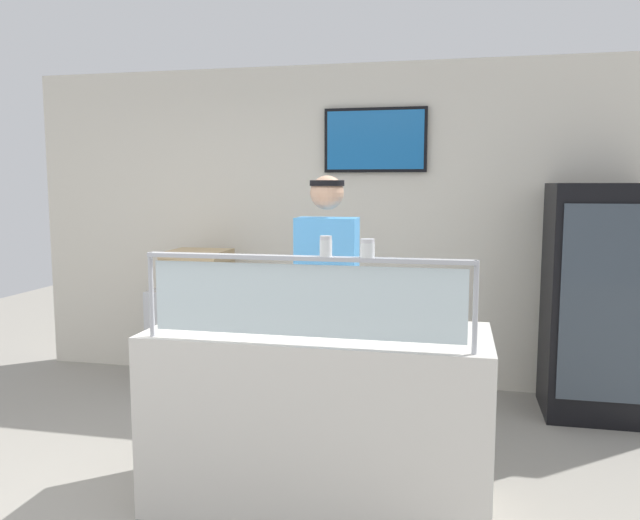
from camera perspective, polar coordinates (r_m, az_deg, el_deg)
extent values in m
plane|color=gray|center=(4.18, 1.82, -17.20)|extent=(12.00, 12.00, 0.00)
cube|color=silver|center=(5.34, 4.88, 3.06)|extent=(6.16, 0.08, 2.70)
cube|color=black|center=(5.27, 5.06, 10.83)|extent=(0.85, 0.04, 0.53)
cube|color=#1966B2|center=(5.25, 5.03, 10.84)|extent=(0.80, 0.01, 0.48)
cube|color=silver|center=(3.43, -0.12, -14.13)|extent=(1.76, 0.75, 0.95)
cylinder|color=#B2B5BC|center=(3.22, -15.12, -3.05)|extent=(0.02, 0.02, 0.42)
cylinder|color=#B2B5BC|center=(2.86, 13.98, -4.24)|extent=(0.02, 0.02, 0.42)
cube|color=silver|center=(2.94, -1.45, -3.73)|extent=(1.50, 0.01, 0.34)
cube|color=#B2B5BC|center=(2.91, -1.46, 0.17)|extent=(1.56, 0.06, 0.02)
cylinder|color=#9EA0A8|center=(3.37, 0.47, -5.91)|extent=(0.46, 0.46, 0.01)
cylinder|color=tan|center=(3.37, 0.47, -5.66)|extent=(0.44, 0.44, 0.02)
cylinder|color=#D65B2D|center=(3.37, 0.47, -5.47)|extent=(0.38, 0.38, 0.01)
cube|color=#ADAFB7|center=(3.35, 0.68, -5.45)|extent=(0.12, 0.29, 0.01)
cylinder|color=white|center=(2.88, 0.54, 1.09)|extent=(0.06, 0.06, 0.08)
cylinder|color=white|center=(2.89, 0.54, 0.86)|extent=(0.05, 0.05, 0.05)
cylinder|color=silver|center=(2.88, 0.54, 2.04)|extent=(0.05, 0.05, 0.02)
cylinder|color=white|center=(2.85, 4.35, 0.90)|extent=(0.07, 0.07, 0.07)
cylinder|color=red|center=(2.85, 4.34, 0.70)|extent=(0.06, 0.06, 0.04)
cylinder|color=silver|center=(2.85, 4.35, 1.76)|extent=(0.06, 0.06, 0.02)
cylinder|color=#23232D|center=(4.10, -0.91, -10.56)|extent=(0.13, 0.13, 0.95)
cylinder|color=#23232D|center=(4.06, 2.17, -10.76)|extent=(0.13, 0.13, 0.95)
cube|color=#4C9EE5|center=(3.91, 0.64, -0.14)|extent=(0.38, 0.21, 0.55)
sphere|color=tan|center=(3.89, 0.64, 6.17)|extent=(0.21, 0.21, 0.21)
cylinder|color=black|center=(3.89, 0.65, 7.02)|extent=(0.21, 0.21, 0.04)
cylinder|color=tan|center=(3.68, 2.69, -2.09)|extent=(0.08, 0.34, 0.08)
cube|color=black|center=(5.02, 23.99, -3.43)|extent=(0.73, 0.63, 1.71)
cube|color=#38424C|center=(4.70, 24.80, -3.70)|extent=(0.63, 0.02, 1.37)
cylinder|color=blue|center=(4.76, 22.13, -2.83)|extent=(0.06, 0.06, 0.20)
cylinder|color=green|center=(4.78, 23.75, -2.85)|extent=(0.06, 0.06, 0.20)
cylinder|color=red|center=(4.81, 25.35, -2.88)|extent=(0.06, 0.06, 0.20)
cylinder|color=green|center=(4.85, 26.93, -2.90)|extent=(0.06, 0.06, 0.20)
cube|color=#B7BABF|center=(5.38, -11.00, -7.00)|extent=(0.70, 0.55, 0.85)
cube|color=tan|center=(5.29, -11.16, -2.30)|extent=(0.51, 0.51, 0.04)
cube|color=tan|center=(5.28, -10.98, -1.83)|extent=(0.48, 0.48, 0.04)
cube|color=tan|center=(5.28, -11.11, -1.34)|extent=(0.50, 0.50, 0.04)
cube|color=tan|center=(5.27, -11.21, -0.85)|extent=(0.48, 0.48, 0.04)
cube|color=tan|center=(5.26, -11.09, -0.37)|extent=(0.48, 0.48, 0.04)
cube|color=tan|center=(5.25, -11.03, 0.11)|extent=(0.49, 0.49, 0.04)
cube|color=tan|center=(5.25, -11.12, 0.60)|extent=(0.48, 0.48, 0.04)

